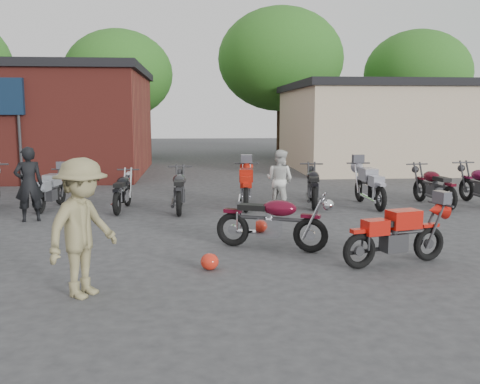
{
  "coord_description": "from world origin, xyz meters",
  "views": [
    {
      "loc": [
        -0.96,
        -8.48,
        2.44
      ],
      "look_at": [
        -0.04,
        1.94,
        0.9
      ],
      "focal_mm": 40.0,
      "sensor_mm": 36.0,
      "label": 1
    }
  ],
  "objects": [
    {
      "name": "person_dark",
      "position": [
        -4.68,
        3.89,
        0.85
      ],
      "size": [
        0.72,
        0.59,
        1.71
      ],
      "primitive_type": "imported",
      "rotation": [
        0.0,
        0.0,
        3.48
      ],
      "color": "black",
      "rests_on": "ground"
    },
    {
      "name": "ground",
      "position": [
        0.0,
        0.0,
        0.0
      ],
      "size": [
        90.0,
        90.0,
        0.0
      ],
      "primitive_type": "plane",
      "color": "#313134"
    },
    {
      "name": "row_bike_1",
      "position": [
        -4.63,
        5.49,
        0.53
      ],
      "size": [
        0.85,
        1.9,
        1.06
      ],
      "primitive_type": null,
      "rotation": [
        0.0,
        0.0,
        1.43
      ],
      "color": "gray",
      "rests_on": "ground"
    },
    {
      "name": "row_bike_5",
      "position": [
        2.22,
        5.41,
        0.58
      ],
      "size": [
        0.99,
        2.1,
        1.17
      ],
      "primitive_type": null,
      "rotation": [
        0.0,
        0.0,
        1.41
      ],
      "color": "black",
      "rests_on": "ground"
    },
    {
      "name": "vintage_motorcycle",
      "position": [
        0.46,
        0.85,
        0.58
      ],
      "size": [
        2.1,
        1.41,
        1.16
      ],
      "primitive_type": null,
      "rotation": [
        0.0,
        0.0,
        -0.41
      ],
      "color": "#510A1B",
      "rests_on": "ground"
    },
    {
      "name": "row_bike_3",
      "position": [
        -1.32,
        4.94,
        0.58
      ],
      "size": [
        0.67,
        2.02,
        1.17
      ],
      "primitive_type": null,
      "rotation": [
        0.0,
        0.0,
        1.57
      ],
      "color": "#242427",
      "rests_on": "ground"
    },
    {
      "name": "sportbike",
      "position": [
        2.32,
        -0.29,
        0.54
      ],
      "size": [
        1.95,
        1.08,
        1.07
      ],
      "primitive_type": null,
      "rotation": [
        0.0,
        0.0,
        0.27
      ],
      "color": "red",
      "rests_on": "ground"
    },
    {
      "name": "tree_3",
      "position": [
        12.0,
        22.0,
        3.8
      ],
      "size": [
        6.08,
        6.08,
        7.6
      ],
      "primitive_type": null,
      "color": "#235617",
      "rests_on": "ground"
    },
    {
      "name": "row_bike_7",
      "position": [
        5.41,
        5.11,
        0.58
      ],
      "size": [
        0.86,
        2.07,
        1.16
      ],
      "primitive_type": null,
      "rotation": [
        0.0,
        0.0,
        1.67
      ],
      "color": "#480914",
      "rests_on": "ground"
    },
    {
      "name": "tree_1",
      "position": [
        -5.0,
        22.0,
        3.7
      ],
      "size": [
        5.92,
        5.92,
        7.4
      ],
      "primitive_type": null,
      "color": "#235617",
      "rests_on": "ground"
    },
    {
      "name": "row_bike_6",
      "position": [
        3.67,
        5.15,
        0.6
      ],
      "size": [
        0.74,
        2.09,
        1.2
      ],
      "primitive_type": null,
      "rotation": [
        0.0,
        0.0,
        1.6
      ],
      "color": "#9796A4",
      "rests_on": "ground"
    },
    {
      "name": "tree_2",
      "position": [
        4.0,
        22.0,
        4.4
      ],
      "size": [
        7.04,
        7.04,
        8.8
      ],
      "primitive_type": null,
      "color": "#235617",
      "rests_on": "ground"
    },
    {
      "name": "person_tan",
      "position": [
        -2.44,
        -1.38,
        0.93
      ],
      "size": [
        1.22,
        1.39,
        1.87
      ],
      "primitive_type": "imported",
      "rotation": [
        0.0,
        0.0,
        1.03
      ],
      "color": "#837951",
      "rests_on": "ground"
    },
    {
      "name": "row_bike_4",
      "position": [
        0.41,
        5.31,
        0.6
      ],
      "size": [
        0.9,
        2.14,
        1.21
      ],
      "primitive_type": null,
      "rotation": [
        0.0,
        0.0,
        1.46
      ],
      "color": "red",
      "rests_on": "ground"
    },
    {
      "name": "stucco_building",
      "position": [
        8.5,
        15.0,
        1.75
      ],
      "size": [
        10.0,
        8.0,
        3.5
      ],
      "primitive_type": "cube",
      "color": "tan",
      "rests_on": "ground"
    },
    {
      "name": "person_light",
      "position": [
        1.22,
        4.85,
        0.77
      ],
      "size": [
        0.95,
        0.92,
        1.54
      ],
      "primitive_type": "imported",
      "rotation": [
        0.0,
        0.0,
        2.47
      ],
      "color": "silver",
      "rests_on": "ground"
    },
    {
      "name": "helmet",
      "position": [
        -0.72,
        -0.32,
        0.13
      ],
      "size": [
        0.3,
        0.3,
        0.26
      ],
      "primitive_type": "ellipsoid",
      "rotation": [
        0.0,
        0.0,
        -0.04
      ],
      "color": "red",
      "rests_on": "ground"
    },
    {
      "name": "row_bike_2",
      "position": [
        -2.76,
        5.13,
        0.54
      ],
      "size": [
        0.74,
        1.89,
        1.08
      ],
      "primitive_type": null,
      "rotation": [
        0.0,
        0.0,
        1.5
      ],
      "color": "black",
      "rests_on": "ground"
    }
  ]
}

